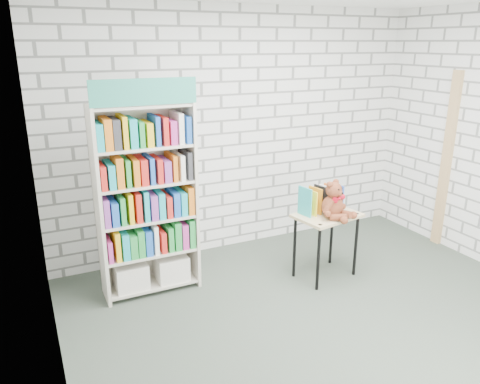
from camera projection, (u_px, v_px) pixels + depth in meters
name	position (u px, v px, depth m)	size (l,w,h in m)	color
ground	(337.00, 325.00, 4.15)	(4.50, 4.50, 0.00)	#3B463B
room_shell	(351.00, 126.00, 3.60)	(4.52, 4.02, 2.81)	silver
bookshelf	(146.00, 199.00, 4.49)	(0.94, 0.36, 2.10)	beige
display_table	(327.00, 223.00, 4.86)	(0.72, 0.56, 0.70)	tan
table_books	(321.00, 199.00, 4.87)	(0.48, 0.28, 0.27)	teal
teddy_bear	(335.00, 203.00, 4.69)	(0.36, 0.35, 0.39)	brown
door_trim	(446.00, 161.00, 5.56)	(0.05, 0.12, 2.10)	tan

